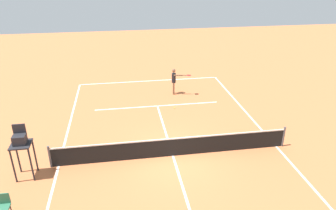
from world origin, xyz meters
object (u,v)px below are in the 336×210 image
(tennis_ball, at_px, (175,108))
(courtside_chair_near, at_px, (3,206))
(umpire_chair, at_px, (21,144))
(player_serving, at_px, (174,79))

(tennis_ball, height_order, courtside_chair_near, courtside_chair_near)
(tennis_ball, xyz_separation_m, umpire_chair, (7.41, 5.68, 1.57))
(player_serving, xyz_separation_m, umpire_chair, (7.82, 8.01, 0.53))
(tennis_ball, bearing_deg, courtside_chair_near, 46.72)
(player_serving, height_order, courtside_chair_near, player_serving)
(player_serving, distance_m, umpire_chair, 11.21)
(player_serving, relative_size, courtside_chair_near, 1.90)
(tennis_ball, relative_size, courtside_chair_near, 0.07)
(player_serving, height_order, tennis_ball, player_serving)
(player_serving, bearing_deg, courtside_chair_near, -27.71)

